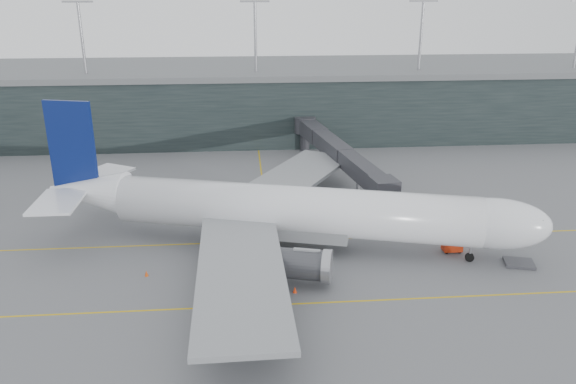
{
  "coord_description": "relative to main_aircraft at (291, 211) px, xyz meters",
  "views": [
    {
      "loc": [
        1.75,
        -71.94,
        31.79
      ],
      "look_at": [
        7.43,
        -4.0,
        6.91
      ],
      "focal_mm": 35.0,
      "sensor_mm": 36.0,
      "label": 1
    }
  ],
  "objects": [
    {
      "name": "cone_wing_stbd",
      "position": [
        -0.61,
        -11.55,
        -4.74
      ],
      "size": [
        0.46,
        0.46,
        0.73
      ],
      "primitive_type": "cone",
      "color": "red",
      "rests_on": "ground"
    },
    {
      "name": "ground",
      "position": [
        -7.66,
        6.07,
        -5.11
      ],
      "size": [
        320.0,
        320.0,
        0.0
      ],
      "primitive_type": "plane",
      "color": "slate",
      "rests_on": "ground"
    },
    {
      "name": "gse_cart",
      "position": [
        20.38,
        -3.0,
        -4.2
      ],
      "size": [
        2.4,
        1.55,
        1.62
      ],
      "rotation": [
        0.0,
        0.0,
        0.01
      ],
      "color": "#B8280D",
      "rests_on": "ground"
    },
    {
      "name": "cone_nose",
      "position": [
        28.33,
        0.1,
        -4.73
      ],
      "size": [
        0.48,
        0.48,
        0.77
      ],
      "primitive_type": "cone",
      "color": "#CD6D0B",
      "rests_on": "ground"
    },
    {
      "name": "taxiline_b",
      "position": [
        -7.66,
        -13.93,
        -5.1
      ],
      "size": [
        160.0,
        0.25,
        0.02
      ],
      "primitive_type": "cube",
      "color": "gold",
      "rests_on": "ground"
    },
    {
      "name": "baggage_dolly",
      "position": [
        27.32,
        -7.17,
        -4.9
      ],
      "size": [
        4.03,
        3.54,
        0.34
      ],
      "primitive_type": "cube",
      "rotation": [
        0.0,
        0.0,
        -0.26
      ],
      "color": "#3C3C41",
      "rests_on": "ground"
    },
    {
      "name": "cone_tail",
      "position": [
        -17.58,
        -6.33,
        -4.76
      ],
      "size": [
        0.44,
        0.44,
        0.7
      ],
      "primitive_type": "cone",
      "color": "#D3470B",
      "rests_on": "ground"
    },
    {
      "name": "taxiline_a",
      "position": [
        -7.66,
        2.07,
        -5.1
      ],
      "size": [
        160.0,
        0.25,
        0.02
      ],
      "primitive_type": "cube",
      "color": "gold",
      "rests_on": "ground"
    },
    {
      "name": "uld_c",
      "position": [
        -7.08,
        16.69,
        -4.06
      ],
      "size": [
        2.22,
        1.79,
        2.0
      ],
      "rotation": [
        0.0,
        0.0,
        -0.01
      ],
      "color": "#3B3C40",
      "rests_on": "ground"
    },
    {
      "name": "terminal",
      "position": [
        -7.66,
        64.07,
        2.51
      ],
      "size": [
        240.0,
        36.0,
        29.0
      ],
      "color": "black",
      "rests_on": "ground"
    },
    {
      "name": "taxiline_lead_main",
      "position": [
        -2.66,
        26.07,
        -5.1
      ],
      "size": [
        0.25,
        60.0,
        0.02
      ],
      "primitive_type": "cube",
      "color": "gold",
      "rests_on": "ground"
    },
    {
      "name": "cone_wing_port",
      "position": [
        0.25,
        17.09,
        -4.77
      ],
      "size": [
        0.42,
        0.42,
        0.67
      ],
      "primitive_type": "cone",
      "color": "#CE540B",
      "rests_on": "ground"
    },
    {
      "name": "uld_b",
      "position": [
        -8.78,
        17.56,
        -4.03
      ],
      "size": [
        2.74,
        2.47,
        2.05
      ],
      "rotation": [
        0.0,
        0.0,
        0.35
      ],
      "color": "#3B3C40",
      "rests_on": "ground"
    },
    {
      "name": "uld_a",
      "position": [
        -13.12,
        16.1,
        -4.23
      ],
      "size": [
        2.0,
        1.68,
        1.68
      ],
      "rotation": [
        0.0,
        0.0,
        -0.12
      ],
      "color": "#3B3C40",
      "rests_on": "ground"
    },
    {
      "name": "main_aircraft",
      "position": [
        0.0,
        0.0,
        0.0
      ],
      "size": [
        64.02,
        58.94,
        18.21
      ],
      "rotation": [
        0.0,
        0.0,
        -0.26
      ],
      "color": "white",
      "rests_on": "ground"
    },
    {
      "name": "jet_bridge",
      "position": [
        10.6,
        30.61,
        0.12
      ],
      "size": [
        10.96,
        45.7,
        6.98
      ],
      "rotation": [
        0.0,
        0.0,
        0.17
      ],
      "color": "#2D2D32",
      "rests_on": "ground"
    }
  ]
}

